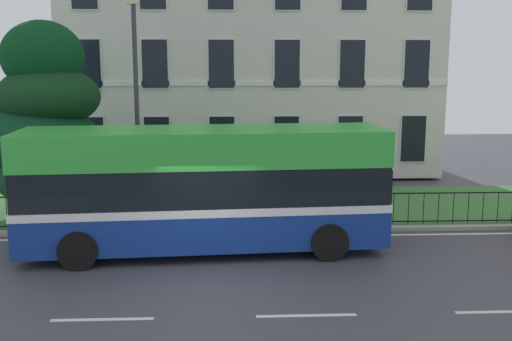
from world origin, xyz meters
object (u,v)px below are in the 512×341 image
georgian_townhouse (251,39)px  litter_bin (238,204)px  single_decker_bus (205,188)px  street_lamp_post (136,92)px  evergreen_tree (44,125)px

georgian_townhouse → litter_bin: 11.87m
single_decker_bus → litter_bin: size_ratio=9.31×
street_lamp_post → litter_bin: (3.05, -0.39, -3.42)m
georgian_townhouse → street_lamp_post: bearing=-110.7°
street_lamp_post → litter_bin: street_lamp_post is taller
evergreen_tree → litter_bin: evergreen_tree is taller
single_decker_bus → street_lamp_post: 4.38m
georgian_townhouse → single_decker_bus: (-1.68, -13.17, -4.31)m
evergreen_tree → litter_bin: size_ratio=5.99×
evergreen_tree → street_lamp_post: size_ratio=0.89×
georgian_townhouse → single_decker_bus: georgian_townhouse is taller
evergreen_tree → single_decker_bus: 6.68m
single_decker_bus → georgian_townhouse: bearing=79.0°
evergreen_tree → street_lamp_post: (3.10, -0.92, 1.08)m
single_decker_bus → litter_bin: bearing=67.4°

